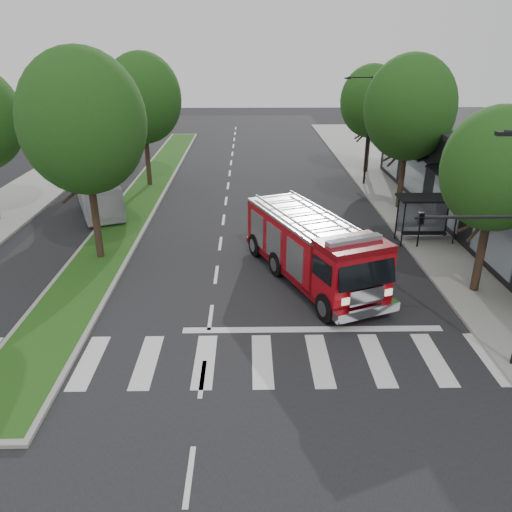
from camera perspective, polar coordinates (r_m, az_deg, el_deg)
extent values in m
plane|color=black|center=(20.31, -5.21, -6.99)|extent=(140.00, 140.00, 0.00)
cube|color=gray|center=(31.28, 19.64, 2.97)|extent=(5.00, 80.00, 0.15)
cube|color=gray|center=(37.68, -12.55, 7.10)|extent=(3.00, 50.00, 0.14)
cube|color=#1A4012|center=(37.66, -12.56, 7.21)|extent=(2.60, 49.50, 0.02)
cylinder|color=black|center=(27.72, 16.47, 3.43)|extent=(0.08, 0.08, 2.50)
cylinder|color=black|center=(28.68, 21.83, 3.35)|extent=(0.08, 0.08, 2.50)
cylinder|color=black|center=(28.80, 15.81, 4.25)|extent=(0.08, 0.08, 2.50)
cylinder|color=black|center=(29.72, 21.00, 4.15)|extent=(0.08, 0.08, 2.50)
cube|color=black|center=(28.32, 19.15, 6.28)|extent=(3.20, 1.60, 0.12)
cube|color=#8C99A5|center=(29.31, 18.40, 4.36)|extent=(2.80, 0.04, 1.80)
cube|color=black|center=(28.92, 18.64, 2.50)|extent=(2.40, 0.40, 0.08)
cylinder|color=black|center=(23.42, 24.29, 0.27)|extent=(0.36, 0.36, 3.74)
ellipsoid|color=#13360E|center=(22.39, 25.82, 8.91)|extent=(4.40, 4.40, 5.06)
cylinder|color=black|center=(33.99, 16.31, 8.71)|extent=(0.36, 0.36, 4.40)
ellipsoid|color=#13360E|center=(33.24, 17.17, 15.88)|extent=(5.60, 5.60, 6.44)
cylinder|color=black|center=(43.46, 12.59, 11.80)|extent=(0.36, 0.36, 3.96)
ellipsoid|color=#13360E|center=(42.90, 13.06, 16.87)|extent=(5.00, 5.00, 5.75)
cylinder|color=black|center=(25.91, -17.87, 4.38)|extent=(0.36, 0.36, 4.62)
ellipsoid|color=#13360E|center=(24.91, -19.17, 14.24)|extent=(5.80, 5.80, 6.67)
cylinder|color=black|center=(39.08, -12.28, 10.92)|extent=(0.36, 0.36, 4.40)
ellipsoid|color=#13360E|center=(38.43, -12.84, 17.18)|extent=(5.60, 5.60, 6.44)
cube|color=black|center=(15.90, 26.49, 12.41)|extent=(0.45, 0.20, 0.12)
cylinder|color=black|center=(16.35, 24.35, 4.08)|extent=(4.00, 0.10, 0.10)
imported|color=black|center=(15.80, 18.19, 2.84)|extent=(0.18, 0.22, 1.10)
cylinder|color=black|center=(39.05, 12.69, 13.57)|extent=(0.16, 0.16, 8.00)
cylinder|color=black|center=(38.42, 11.84, 19.36)|extent=(1.80, 0.10, 0.10)
cube|color=black|center=(38.25, 10.44, 19.37)|extent=(0.45, 0.20, 0.12)
cube|color=#65050B|center=(23.32, 6.16, -1.36)|extent=(5.90, 9.45, 0.27)
cube|color=#9C0811|center=(23.57, 5.27, 1.96)|extent=(5.10, 7.44, 2.17)
cube|color=#9C0811|center=(20.25, 10.83, -2.07)|extent=(3.24, 2.82, 2.28)
cube|color=#B2B2B7|center=(23.19, 5.38, 4.58)|extent=(5.10, 7.44, 0.13)
cylinder|color=#B2B2B7|center=(22.69, 3.21, 4.81)|extent=(2.52, 6.07, 0.11)
cylinder|color=#B2B2B7|center=(23.58, 7.50, 5.36)|extent=(2.52, 6.07, 0.11)
cube|color=silver|center=(19.82, 12.57, -6.17)|extent=(2.76, 1.40, 0.38)
cube|color=#8C99A5|center=(19.68, 11.15, 1.79)|extent=(2.35, 1.24, 0.20)
cylinder|color=black|center=(19.89, 8.08, -5.87)|extent=(0.80, 1.25, 1.19)
cylinder|color=black|center=(21.16, 13.93, -4.48)|extent=(0.80, 1.25, 1.19)
cylinder|color=black|center=(23.47, 2.48, -0.93)|extent=(0.80, 1.25, 1.19)
cylinder|color=black|center=(24.56, 7.76, 0.01)|extent=(0.80, 1.25, 1.19)
cylinder|color=black|center=(25.65, 0.02, 1.27)|extent=(0.80, 1.25, 1.19)
cylinder|color=black|center=(26.65, 4.97, 2.04)|extent=(0.80, 1.25, 1.19)
imported|color=silver|center=(34.87, -17.80, 7.36)|extent=(5.54, 9.50, 2.61)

